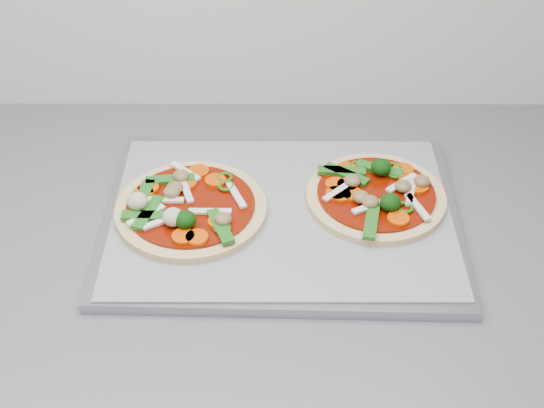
{
  "coord_description": "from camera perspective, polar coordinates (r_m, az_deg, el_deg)",
  "views": [
    {
      "loc": [
        -0.49,
        0.68,
        1.48
      ],
      "look_at": [
        -0.5,
        1.34,
        0.93
      ],
      "focal_mm": 50.0,
      "sensor_mm": 36.0,
      "label": 1
    }
  ],
  "objects": [
    {
      "name": "pizza_left",
      "position": [
        0.87,
        -6.34,
        -0.25
      ],
      "size": [
        0.23,
        0.23,
        0.03
      ],
      "rotation": [
        0.0,
        0.0,
        -0.39
      ],
      "color": "tan",
      "rests_on": "parchment"
    },
    {
      "name": "baking_tray",
      "position": [
        0.88,
        0.74,
        -1.01
      ],
      "size": [
        0.41,
        0.31,
        0.01
      ],
      "primitive_type": "cube",
      "rotation": [
        0.0,
        0.0,
        -0.02
      ],
      "color": "#9B9BA1",
      "rests_on": "countertop"
    },
    {
      "name": "parchment",
      "position": [
        0.87,
        0.75,
        -0.63
      ],
      "size": [
        0.39,
        0.28,
        0.0
      ],
      "primitive_type": "cube",
      "rotation": [
        0.0,
        0.0,
        0.0
      ],
      "color": "gray",
      "rests_on": "baking_tray"
    },
    {
      "name": "pizza_right",
      "position": [
        0.89,
        7.84,
        0.76
      ],
      "size": [
        0.2,
        0.2,
        0.03
      ],
      "rotation": [
        0.0,
        0.0,
        0.27
      ],
      "color": "tan",
      "rests_on": "parchment"
    }
  ]
}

